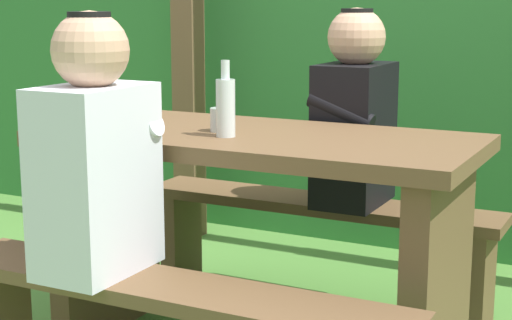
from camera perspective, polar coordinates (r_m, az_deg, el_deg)
The scene contains 8 objects.
hedge_backdrop at distance 4.37m, azimuth 11.46°, elevation 6.27°, with size 6.40×1.00×1.67m, color #327A35.
pergola_post_left at distance 4.06m, azimuth -4.77°, elevation 8.63°, with size 0.12×0.12×2.02m, color brown.
picnic_table at distance 2.65m, azimuth -0.00°, elevation -3.41°, with size 1.40×0.64×0.77m.
bench_far at distance 3.17m, azimuth 4.34°, elevation -4.88°, with size 1.40×0.24×0.44m.
person_white_shirt at distance 2.28m, azimuth -11.12°, elevation 0.40°, with size 0.25×0.35×0.72m.
person_black_coat at distance 3.02m, azimuth 6.85°, elevation 3.11°, with size 0.25×0.35×0.72m.
drinking_glass at distance 2.62m, azimuth -2.41°, elevation 2.82°, with size 0.07×0.07×0.08m, color silver.
bottle_left at distance 2.51m, azimuth -2.13°, elevation 3.79°, with size 0.06×0.06×0.24m.
Camera 1 is at (1.16, -2.29, 1.18)m, focal length 57.53 mm.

